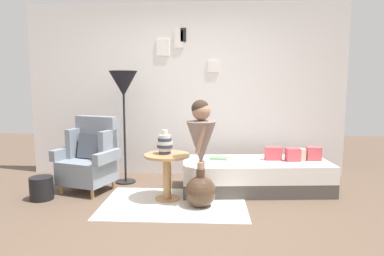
{
  "coord_description": "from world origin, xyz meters",
  "views": [
    {
      "loc": [
        0.37,
        -3.38,
        1.41
      ],
      "look_at": [
        0.15,
        0.95,
        0.85
      ],
      "focal_mm": 32.46,
      "sensor_mm": 36.0,
      "label": 1
    }
  ],
  "objects_px": {
    "armchair": "(90,157)",
    "floor_lamp": "(123,88)",
    "vase_striped": "(165,144)",
    "demijohn_near": "(200,191)",
    "daybed": "(255,176)",
    "book_on_daybed": "(219,158)",
    "side_table": "(167,167)",
    "person_child": "(201,138)",
    "magazine_basket": "(42,188)"
  },
  "relations": [
    {
      "from": "armchair",
      "to": "floor_lamp",
      "type": "relative_size",
      "value": 0.61
    },
    {
      "from": "vase_striped",
      "to": "demijohn_near",
      "type": "distance_m",
      "value": 0.71
    },
    {
      "from": "daybed",
      "to": "book_on_daybed",
      "type": "distance_m",
      "value": 0.53
    },
    {
      "from": "vase_striped",
      "to": "floor_lamp",
      "type": "height_order",
      "value": "floor_lamp"
    },
    {
      "from": "floor_lamp",
      "to": "book_on_daybed",
      "type": "xyz_separation_m",
      "value": [
        1.32,
        -0.21,
        -0.94
      ]
    },
    {
      "from": "side_table",
      "to": "vase_striped",
      "type": "xyz_separation_m",
      "value": [
        -0.03,
        0.02,
        0.29
      ]
    },
    {
      "from": "demijohn_near",
      "to": "person_child",
      "type": "bearing_deg",
      "value": 84.94
    },
    {
      "from": "daybed",
      "to": "magazine_basket",
      "type": "distance_m",
      "value": 2.69
    },
    {
      "from": "side_table",
      "to": "person_child",
      "type": "distance_m",
      "value": 0.6
    },
    {
      "from": "floor_lamp",
      "to": "magazine_basket",
      "type": "distance_m",
      "value": 1.67
    },
    {
      "from": "floor_lamp",
      "to": "magazine_basket",
      "type": "relative_size",
      "value": 5.64
    },
    {
      "from": "side_table",
      "to": "floor_lamp",
      "type": "relative_size",
      "value": 0.36
    },
    {
      "from": "side_table",
      "to": "vase_striped",
      "type": "relative_size",
      "value": 1.95
    },
    {
      "from": "person_child",
      "to": "floor_lamp",
      "type": "bearing_deg",
      "value": 140.93
    },
    {
      "from": "armchair",
      "to": "book_on_daybed",
      "type": "relative_size",
      "value": 4.41
    },
    {
      "from": "armchair",
      "to": "person_child",
      "type": "relative_size",
      "value": 0.79
    },
    {
      "from": "book_on_daybed",
      "to": "side_table",
      "type": "bearing_deg",
      "value": -141.77
    },
    {
      "from": "person_child",
      "to": "book_on_daybed",
      "type": "bearing_deg",
      "value": 71.99
    },
    {
      "from": "armchair",
      "to": "vase_striped",
      "type": "bearing_deg",
      "value": -17.88
    },
    {
      "from": "person_child",
      "to": "magazine_basket",
      "type": "xyz_separation_m",
      "value": [
        -1.95,
        0.11,
        -0.66
      ]
    },
    {
      "from": "book_on_daybed",
      "to": "demijohn_near",
      "type": "distance_m",
      "value": 0.79
    },
    {
      "from": "demijohn_near",
      "to": "magazine_basket",
      "type": "bearing_deg",
      "value": 175.33
    },
    {
      "from": "vase_striped",
      "to": "magazine_basket",
      "type": "bearing_deg",
      "value": -176.66
    },
    {
      "from": "daybed",
      "to": "side_table",
      "type": "relative_size",
      "value": 3.46
    },
    {
      "from": "daybed",
      "to": "demijohn_near",
      "type": "distance_m",
      "value": 0.96
    },
    {
      "from": "daybed",
      "to": "person_child",
      "type": "xyz_separation_m",
      "value": [
        -0.7,
        -0.61,
        0.6
      ]
    },
    {
      "from": "daybed",
      "to": "demijohn_near",
      "type": "xyz_separation_m",
      "value": [
        -0.7,
        -0.66,
        -0.02
      ]
    },
    {
      "from": "floor_lamp",
      "to": "magazine_basket",
      "type": "height_order",
      "value": "floor_lamp"
    },
    {
      "from": "floor_lamp",
      "to": "magazine_basket",
      "type": "bearing_deg",
      "value": -137.32
    },
    {
      "from": "side_table",
      "to": "floor_lamp",
      "type": "height_order",
      "value": "floor_lamp"
    },
    {
      "from": "vase_striped",
      "to": "book_on_daybed",
      "type": "height_order",
      "value": "vase_striped"
    },
    {
      "from": "armchair",
      "to": "floor_lamp",
      "type": "height_order",
      "value": "floor_lamp"
    },
    {
      "from": "armchair",
      "to": "daybed",
      "type": "relative_size",
      "value": 0.5
    },
    {
      "from": "side_table",
      "to": "demijohn_near",
      "type": "height_order",
      "value": "side_table"
    },
    {
      "from": "floor_lamp",
      "to": "book_on_daybed",
      "type": "bearing_deg",
      "value": -9.18
    },
    {
      "from": "daybed",
      "to": "side_table",
      "type": "height_order",
      "value": "side_table"
    },
    {
      "from": "demijohn_near",
      "to": "book_on_daybed",
      "type": "bearing_deg",
      "value": 72.77
    },
    {
      "from": "book_on_daybed",
      "to": "magazine_basket",
      "type": "height_order",
      "value": "book_on_daybed"
    },
    {
      "from": "armchair",
      "to": "vase_striped",
      "type": "height_order",
      "value": "armchair"
    },
    {
      "from": "vase_striped",
      "to": "floor_lamp",
      "type": "distance_m",
      "value": 1.16
    },
    {
      "from": "armchair",
      "to": "person_child",
      "type": "bearing_deg",
      "value": -19.91
    },
    {
      "from": "book_on_daybed",
      "to": "daybed",
      "type": "bearing_deg",
      "value": -8.13
    },
    {
      "from": "vase_striped",
      "to": "person_child",
      "type": "height_order",
      "value": "person_child"
    },
    {
      "from": "vase_striped",
      "to": "book_on_daybed",
      "type": "distance_m",
      "value": 0.86
    },
    {
      "from": "armchair",
      "to": "person_child",
      "type": "height_order",
      "value": "person_child"
    },
    {
      "from": "side_table",
      "to": "person_child",
      "type": "height_order",
      "value": "person_child"
    },
    {
      "from": "daybed",
      "to": "person_child",
      "type": "bearing_deg",
      "value": -138.84
    },
    {
      "from": "daybed",
      "to": "vase_striped",
      "type": "bearing_deg",
      "value": -160.2
    },
    {
      "from": "person_child",
      "to": "magazine_basket",
      "type": "relative_size",
      "value": 4.39
    },
    {
      "from": "magazine_basket",
      "to": "person_child",
      "type": "bearing_deg",
      "value": -3.32
    }
  ]
}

